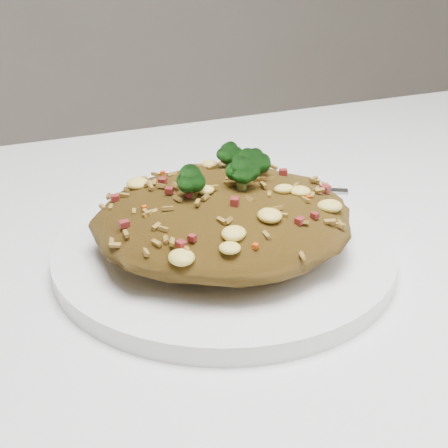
{
  "coord_description": "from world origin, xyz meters",
  "views": [
    {
      "loc": [
        -0.13,
        -0.29,
        0.98
      ],
      "look_at": [
        0.02,
        0.08,
        0.78
      ],
      "focal_mm": 50.0,
      "sensor_mm": 36.0,
      "label": 1
    }
  ],
  "objects_px": {
    "plate": "(224,251)",
    "fried_rice": "(224,207)",
    "dining_table": "(236,432)",
    "fork": "(262,188)"
  },
  "relations": [
    {
      "from": "dining_table",
      "to": "plate",
      "type": "bearing_deg",
      "value": 73.44
    },
    {
      "from": "dining_table",
      "to": "fried_rice",
      "type": "distance_m",
      "value": 0.16
    },
    {
      "from": "plate",
      "to": "fried_rice",
      "type": "height_order",
      "value": "fried_rice"
    },
    {
      "from": "plate",
      "to": "fork",
      "type": "distance_m",
      "value": 0.1
    },
    {
      "from": "plate",
      "to": "fork",
      "type": "bearing_deg",
      "value": 48.33
    },
    {
      "from": "plate",
      "to": "fork",
      "type": "relative_size",
      "value": 1.66
    },
    {
      "from": "fried_rice",
      "to": "fork",
      "type": "distance_m",
      "value": 0.1
    },
    {
      "from": "fried_rice",
      "to": "dining_table",
      "type": "bearing_deg",
      "value": -106.75
    },
    {
      "from": "plate",
      "to": "dining_table",
      "type": "bearing_deg",
      "value": -106.56
    },
    {
      "from": "dining_table",
      "to": "fried_rice",
      "type": "bearing_deg",
      "value": 73.25
    }
  ]
}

